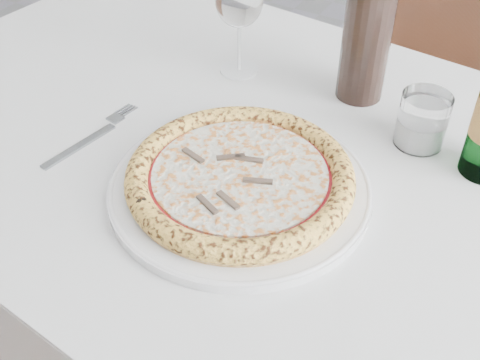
% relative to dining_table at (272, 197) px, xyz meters
% --- Properties ---
extents(dining_table, '(1.50, 0.98, 0.76)m').
position_rel_dining_table_xyz_m(dining_table, '(0.00, 0.00, 0.00)').
color(dining_table, brown).
rests_on(dining_table, floor).
extents(chair_far, '(0.49, 0.49, 0.93)m').
position_rel_dining_table_xyz_m(chair_far, '(-0.02, 0.74, -0.13)').
color(chair_far, brown).
rests_on(chair_far, floor).
extents(plate, '(0.36, 0.36, 0.02)m').
position_rel_dining_table_xyz_m(plate, '(0.00, -0.10, 0.10)').
color(plate, white).
rests_on(plate, dining_table).
extents(pizza, '(0.31, 0.31, 0.03)m').
position_rel_dining_table_xyz_m(pizza, '(-0.00, -0.10, 0.12)').
color(pizza, tan).
rests_on(pizza, plate).
extents(fork, '(0.03, 0.19, 0.00)m').
position_rel_dining_table_xyz_m(fork, '(-0.26, -0.11, 0.09)').
color(fork, gray).
rests_on(fork, dining_table).
extents(wine_glass, '(0.08, 0.08, 0.18)m').
position_rel_dining_table_xyz_m(wine_glass, '(-0.17, 0.18, 0.22)').
color(wine_glass, white).
rests_on(wine_glass, dining_table).
extents(tumbler, '(0.07, 0.07, 0.08)m').
position_rel_dining_table_xyz_m(tumbler, '(0.18, 0.13, 0.13)').
color(tumbler, white).
rests_on(tumbler, dining_table).
extents(wine_bottle, '(0.08, 0.08, 0.32)m').
position_rel_dining_table_xyz_m(wine_bottle, '(0.05, 0.21, 0.23)').
color(wine_bottle, black).
rests_on(wine_bottle, dining_table).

